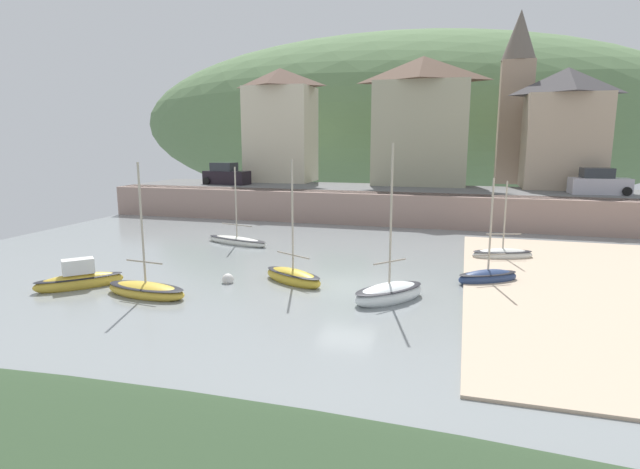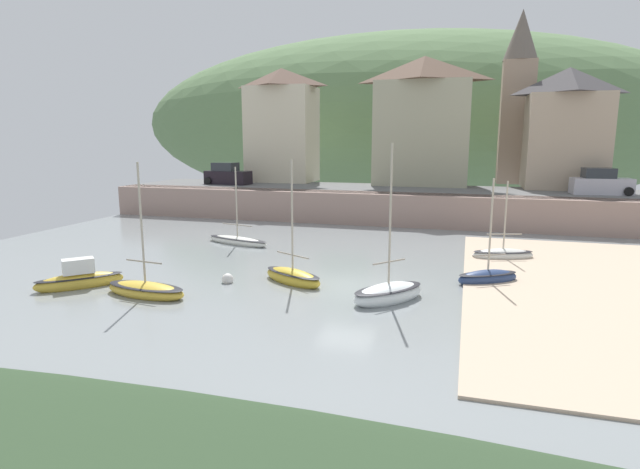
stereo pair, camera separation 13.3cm
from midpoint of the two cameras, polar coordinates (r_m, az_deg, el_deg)
The scene contains 17 objects.
ground at distance 13.80m, azimuth -0.60°, elevation -16.46°, with size 48.00×41.00×0.61m.
quay_seawall at distance 39.47m, azimuth 8.69°, elevation 3.14°, with size 48.00×9.40×2.40m.
hillside_backdrop at distance 77.13m, azimuth 9.21°, elevation 12.19°, with size 80.00×44.00×24.73m.
waterfront_building_left at distance 49.64m, azimuth -4.50°, elevation 12.17°, with size 6.44×4.95×10.56m.
waterfront_building_centre at distance 46.73m, azimuth 11.24°, elevation 12.42°, with size 8.39×5.46×11.09m.
waterfront_building_right at distance 47.14m, azimuth 25.61°, elevation 10.75°, with size 6.41×6.03×9.73m.
church_with_spire at distance 50.83m, azimuth 21.06°, elevation 14.30°, with size 3.00×3.00×15.28m.
motorboat_with_cabin at distance 23.23m, azimuth -3.20°, elevation -4.73°, with size 3.47×2.54×5.76m.
rowboat_small_beached at distance 32.04m, azimuth -9.41°, elevation -0.67°, with size 4.66×2.13×4.92m.
sailboat_white_hull at distance 24.82m, azimuth -25.54°, elevation -4.61°, with size 3.20×3.27×1.49m.
sailboat_nearest_shore at distance 24.39m, azimuth 18.16°, elevation -4.53°, with size 3.00×2.33×4.94m.
sailboat_far_left at distance 20.86m, azimuth 7.57°, elevation -6.53°, with size 3.22×3.46×6.52m.
sailboat_blue_trim at distance 29.48m, azimuth 19.67°, elevation -2.09°, with size 3.45×1.96×4.42m.
dinghy_open_wooden at distance 22.54m, azimuth -19.10°, elevation -5.89°, with size 3.92×1.73×5.72m.
parked_car_near_slipway at distance 47.06m, azimuth -10.56°, elevation 6.55°, with size 4.24×2.08×1.95m.
parked_car_by_wall at distance 43.22m, azimuth 28.74°, elevation 5.06°, with size 4.21×1.99×1.95m.
mooring_buoy at distance 23.61m, azimuth -10.46°, elevation -4.97°, with size 0.54×0.54×0.54m.
Camera 1 is at (4.84, -21.35, 6.46)m, focal length 28.51 mm.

